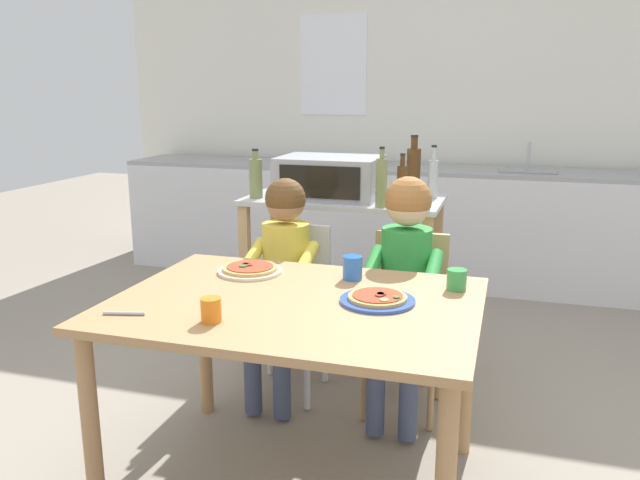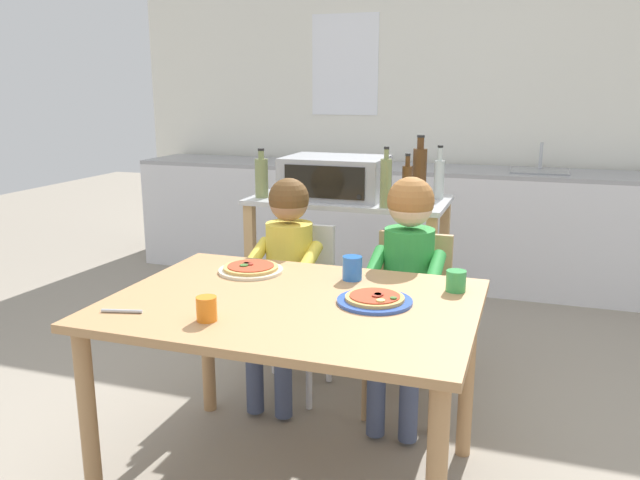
{
  "view_description": "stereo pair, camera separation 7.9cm",
  "coord_description": "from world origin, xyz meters",
  "px_view_note": "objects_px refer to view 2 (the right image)",
  "views": [
    {
      "loc": [
        0.7,
        -2.02,
        1.47
      ],
      "look_at": [
        0.0,
        0.3,
        0.89
      ],
      "focal_mm": 35.64,
      "sensor_mm": 36.0,
      "label": 1
    },
    {
      "loc": [
        0.78,
        -1.99,
        1.47
      ],
      "look_at": [
        0.0,
        0.3,
        0.89
      ],
      "focal_mm": 35.64,
      "sensor_mm": 36.0,
      "label": 2
    }
  ],
  "objects_px": {
    "child_in_yellow_shirt": "(285,264)",
    "serving_spoon": "(122,311)",
    "bottle_squat_spirits": "(439,177)",
    "dining_chair_right": "(410,310)",
    "drinking_cup_blue": "(352,268)",
    "bottle_brown_beer": "(262,177)",
    "toaster_oven": "(336,177)",
    "pizza_plate_cream": "(251,269)",
    "dining_table": "(293,325)",
    "dining_chair_left": "(295,296)",
    "child_in_green_shirt": "(406,269)",
    "drinking_cup_green": "(456,281)",
    "bottle_tall_green_wine": "(386,182)",
    "kitchen_island_cart": "(349,253)",
    "bottle_slim_sauce": "(420,171)",
    "bottle_dark_olive_oil": "(407,183)",
    "drinking_cup_orange": "(207,309)",
    "pizza_plate_blue_rimmed": "(375,300)"
  },
  "relations": [
    {
      "from": "kitchen_island_cart",
      "to": "dining_chair_left",
      "type": "height_order",
      "value": "kitchen_island_cart"
    },
    {
      "from": "pizza_plate_blue_rimmed",
      "to": "drinking_cup_orange",
      "type": "height_order",
      "value": "drinking_cup_orange"
    },
    {
      "from": "dining_chair_right",
      "to": "pizza_plate_blue_rimmed",
      "type": "xyz_separation_m",
      "value": [
        0.0,
        -0.68,
        0.27
      ]
    },
    {
      "from": "bottle_slim_sauce",
      "to": "dining_chair_left",
      "type": "distance_m",
      "value": 0.94
    },
    {
      "from": "child_in_yellow_shirt",
      "to": "serving_spoon",
      "type": "distance_m",
      "value": 0.98
    },
    {
      "from": "drinking_cup_blue",
      "to": "drinking_cup_green",
      "type": "xyz_separation_m",
      "value": [
        0.4,
        -0.02,
        -0.01
      ]
    },
    {
      "from": "toaster_oven",
      "to": "bottle_slim_sauce",
      "type": "height_order",
      "value": "bottle_slim_sauce"
    },
    {
      "from": "dining_chair_left",
      "to": "dining_chair_right",
      "type": "relative_size",
      "value": 1.0
    },
    {
      "from": "toaster_oven",
      "to": "drinking_cup_orange",
      "type": "bearing_deg",
      "value": -88.99
    },
    {
      "from": "dining_chair_right",
      "to": "pizza_plate_cream",
      "type": "xyz_separation_m",
      "value": [
        -0.57,
        -0.47,
        0.27
      ]
    },
    {
      "from": "bottle_slim_sauce",
      "to": "drinking_cup_blue",
      "type": "relative_size",
      "value": 3.5
    },
    {
      "from": "bottle_squat_spirits",
      "to": "child_in_green_shirt",
      "type": "relative_size",
      "value": 0.26
    },
    {
      "from": "kitchen_island_cart",
      "to": "pizza_plate_cream",
      "type": "distance_m",
      "value": 0.95
    },
    {
      "from": "bottle_squat_spirits",
      "to": "toaster_oven",
      "type": "bearing_deg",
      "value": -165.88
    },
    {
      "from": "child_in_green_shirt",
      "to": "serving_spoon",
      "type": "relative_size",
      "value": 7.72
    },
    {
      "from": "child_in_yellow_shirt",
      "to": "drinking_cup_blue",
      "type": "xyz_separation_m",
      "value": [
        0.42,
        -0.34,
        0.11
      ]
    },
    {
      "from": "bottle_slim_sauce",
      "to": "drinking_cup_orange",
      "type": "xyz_separation_m",
      "value": [
        -0.39,
        -1.61,
        -0.26
      ]
    },
    {
      "from": "bottle_slim_sauce",
      "to": "bottle_brown_beer",
      "type": "bearing_deg",
      "value": -160.73
    },
    {
      "from": "toaster_oven",
      "to": "pizza_plate_cream",
      "type": "distance_m",
      "value": 0.96
    },
    {
      "from": "bottle_brown_beer",
      "to": "serving_spoon",
      "type": "xyz_separation_m",
      "value": [
        0.09,
        -1.37,
        -0.27
      ]
    },
    {
      "from": "bottle_slim_sauce",
      "to": "bottle_brown_beer",
      "type": "height_order",
      "value": "bottle_slim_sauce"
    },
    {
      "from": "dining_table",
      "to": "dining_chair_left",
      "type": "distance_m",
      "value": 0.83
    },
    {
      "from": "bottle_slim_sauce",
      "to": "serving_spoon",
      "type": "relative_size",
      "value": 2.34
    },
    {
      "from": "drinking_cup_orange",
      "to": "bottle_dark_olive_oil",
      "type": "bearing_deg",
      "value": 75.23
    },
    {
      "from": "bottle_squat_spirits",
      "to": "pizza_plate_blue_rimmed",
      "type": "xyz_separation_m",
      "value": [
        -0.03,
        -1.26,
        -0.26
      ]
    },
    {
      "from": "toaster_oven",
      "to": "child_in_green_shirt",
      "type": "xyz_separation_m",
      "value": [
        0.5,
        -0.56,
        -0.3
      ]
    },
    {
      "from": "child_in_yellow_shirt",
      "to": "drinking_cup_green",
      "type": "relative_size",
      "value": 13.34
    },
    {
      "from": "bottle_squat_spirits",
      "to": "drinking_cup_green",
      "type": "height_order",
      "value": "bottle_squat_spirits"
    },
    {
      "from": "bottle_dark_olive_oil",
      "to": "toaster_oven",
      "type": "bearing_deg",
      "value": 170.12
    },
    {
      "from": "bottle_tall_green_wine",
      "to": "serving_spoon",
      "type": "height_order",
      "value": "bottle_tall_green_wine"
    },
    {
      "from": "child_in_yellow_shirt",
      "to": "child_in_green_shirt",
      "type": "height_order",
      "value": "child_in_green_shirt"
    },
    {
      "from": "pizza_plate_blue_rimmed",
      "to": "bottle_tall_green_wine",
      "type": "bearing_deg",
      "value": 101.05
    },
    {
      "from": "toaster_oven",
      "to": "bottle_tall_green_wine",
      "type": "distance_m",
      "value": 0.38
    },
    {
      "from": "bottle_tall_green_wine",
      "to": "child_in_green_shirt",
      "type": "relative_size",
      "value": 0.27
    },
    {
      "from": "dining_chair_left",
      "to": "drinking_cup_green",
      "type": "distance_m",
      "value": 1.0
    },
    {
      "from": "child_in_green_shirt",
      "to": "drinking_cup_green",
      "type": "relative_size",
      "value": 13.76
    },
    {
      "from": "bottle_squat_spirits",
      "to": "child_in_green_shirt",
      "type": "distance_m",
      "value": 0.76
    },
    {
      "from": "bottle_squat_spirits",
      "to": "dining_table",
      "type": "xyz_separation_m",
      "value": [
        -0.31,
        -1.32,
        -0.37
      ]
    },
    {
      "from": "pizza_plate_cream",
      "to": "bottle_squat_spirits",
      "type": "bearing_deg",
      "value": 60.27
    },
    {
      "from": "drinking_cup_blue",
      "to": "dining_table",
      "type": "bearing_deg",
      "value": -113.56
    },
    {
      "from": "drinking_cup_blue",
      "to": "drinking_cup_green",
      "type": "relative_size",
      "value": 1.19
    },
    {
      "from": "bottle_dark_olive_oil",
      "to": "drinking_cup_blue",
      "type": "distance_m",
      "value": 0.85
    },
    {
      "from": "child_in_yellow_shirt",
      "to": "drinking_cup_orange",
      "type": "bearing_deg",
      "value": -83.83
    },
    {
      "from": "kitchen_island_cart",
      "to": "toaster_oven",
      "type": "height_order",
      "value": "toaster_oven"
    },
    {
      "from": "bottle_slim_sauce",
      "to": "bottle_dark_olive_oil",
      "type": "xyz_separation_m",
      "value": [
        -0.02,
        -0.21,
        -0.04
      ]
    },
    {
      "from": "bottle_slim_sauce",
      "to": "drinking_cup_orange",
      "type": "height_order",
      "value": "bottle_slim_sauce"
    },
    {
      "from": "bottle_dark_olive_oil",
      "to": "child_in_green_shirt",
      "type": "relative_size",
      "value": 0.23
    },
    {
      "from": "bottle_tall_green_wine",
      "to": "dining_chair_right",
      "type": "distance_m",
      "value": 0.62
    },
    {
      "from": "bottle_brown_beer",
      "to": "drinking_cup_green",
      "type": "relative_size",
      "value": 3.3
    },
    {
      "from": "bottle_squat_spirits",
      "to": "dining_chair_right",
      "type": "xyz_separation_m",
      "value": [
        -0.03,
        -0.58,
        -0.54
      ]
    }
  ]
}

